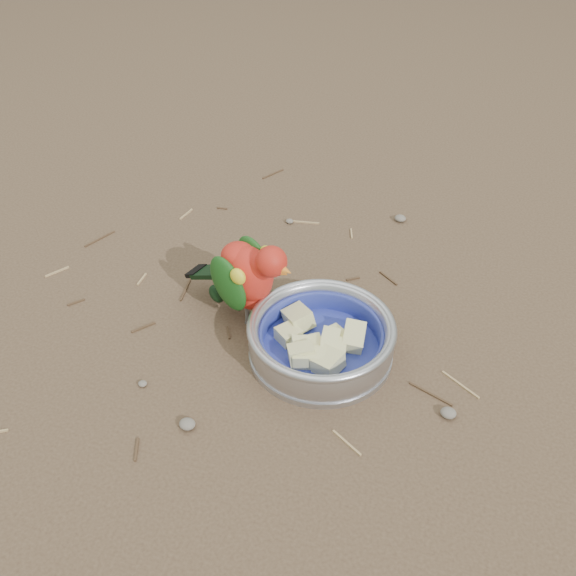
% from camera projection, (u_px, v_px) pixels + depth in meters
% --- Properties ---
extents(ground, '(60.00, 60.00, 0.00)m').
position_uv_depth(ground, '(293.00, 321.00, 1.03)').
color(ground, brown).
extents(food_bowl, '(0.22, 0.22, 0.02)m').
position_uv_depth(food_bowl, '(321.00, 350.00, 0.97)').
color(food_bowl, '#B2B2BA').
rests_on(food_bowl, ground).
extents(bowl_wall, '(0.22, 0.22, 0.04)m').
position_uv_depth(bowl_wall, '(321.00, 336.00, 0.95)').
color(bowl_wall, '#B2B2BA').
rests_on(bowl_wall, food_bowl).
extents(fruit_wedges, '(0.13, 0.13, 0.03)m').
position_uv_depth(fruit_wedges, '(321.00, 339.00, 0.96)').
color(fruit_wedges, beige).
rests_on(fruit_wedges, food_bowl).
extents(lory_parrot, '(0.20, 0.14, 0.15)m').
position_uv_depth(lory_parrot, '(248.00, 281.00, 0.99)').
color(lory_parrot, red).
rests_on(lory_parrot, ground).
extents(ground_debris, '(0.90, 0.80, 0.01)m').
position_uv_depth(ground_debris, '(312.00, 304.00, 1.06)').
color(ground_debris, tan).
rests_on(ground_debris, ground).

